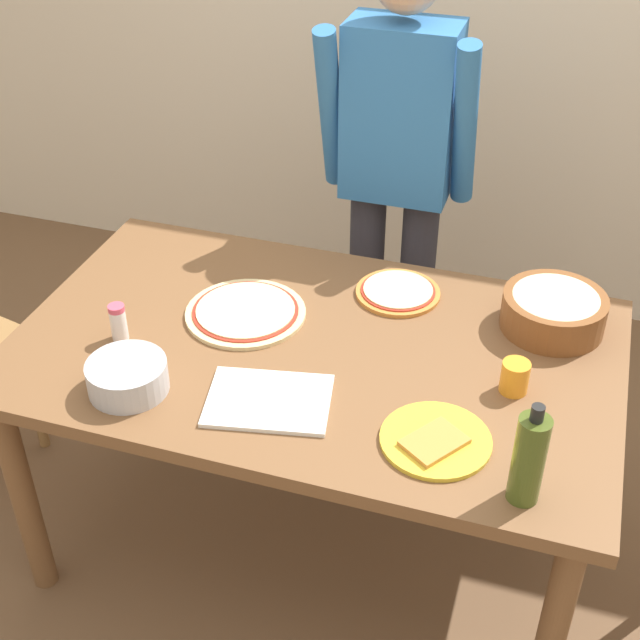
% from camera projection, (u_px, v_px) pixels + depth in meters
% --- Properties ---
extents(ground, '(8.00, 8.00, 0.00)m').
position_uv_depth(ground, '(315.00, 537.00, 2.76)').
color(ground, brown).
extents(dining_table, '(1.60, 0.96, 0.76)m').
position_uv_depth(dining_table, '(314.00, 372.00, 2.37)').
color(dining_table, brown).
rests_on(dining_table, ground).
extents(person_cook, '(0.49, 0.25, 1.62)m').
position_uv_depth(person_cook, '(397.00, 167.00, 2.79)').
color(person_cook, '#2D2D38').
rests_on(person_cook, ground).
extents(pizza_raw_on_board, '(0.34, 0.34, 0.02)m').
position_uv_depth(pizza_raw_on_board, '(246.00, 312.00, 2.43)').
color(pizza_raw_on_board, beige).
rests_on(pizza_raw_on_board, dining_table).
extents(pizza_cooked_on_tray, '(0.24, 0.24, 0.02)m').
position_uv_depth(pizza_cooked_on_tray, '(398.00, 292.00, 2.51)').
color(pizza_cooked_on_tray, '#C67A33').
rests_on(pizza_cooked_on_tray, dining_table).
extents(plate_with_slice, '(0.26, 0.26, 0.02)m').
position_uv_depth(plate_with_slice, '(435.00, 440.00, 2.01)').
color(plate_with_slice, gold).
rests_on(plate_with_slice, dining_table).
extents(popcorn_bowl, '(0.28, 0.28, 0.11)m').
position_uv_depth(popcorn_bowl, '(554.00, 308.00, 2.35)').
color(popcorn_bowl, brown).
rests_on(popcorn_bowl, dining_table).
extents(mixing_bowl_steel, '(0.20, 0.20, 0.08)m').
position_uv_depth(mixing_bowl_steel, '(127.00, 377.00, 2.15)').
color(mixing_bowl_steel, '#B7B7BC').
rests_on(mixing_bowl_steel, dining_table).
extents(olive_oil_bottle, '(0.07, 0.07, 0.26)m').
position_uv_depth(olive_oil_bottle, '(529.00, 459.00, 1.81)').
color(olive_oil_bottle, '#47561E').
rests_on(olive_oil_bottle, dining_table).
extents(cup_orange, '(0.07, 0.07, 0.08)m').
position_uv_depth(cup_orange, '(515.00, 377.00, 2.14)').
color(cup_orange, orange).
rests_on(cup_orange, dining_table).
extents(salt_shaker, '(0.04, 0.04, 0.11)m').
position_uv_depth(salt_shaker, '(118.00, 322.00, 2.31)').
color(salt_shaker, white).
rests_on(salt_shaker, dining_table).
extents(cutting_board_white, '(0.34, 0.27, 0.01)m').
position_uv_depth(cutting_board_white, '(269.00, 400.00, 2.13)').
color(cutting_board_white, white).
rests_on(cutting_board_white, dining_table).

